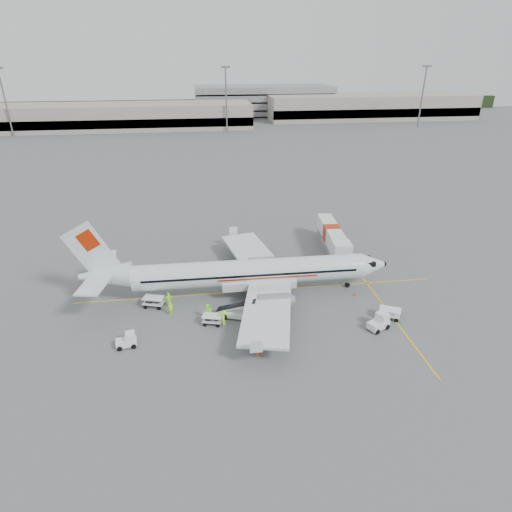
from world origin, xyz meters
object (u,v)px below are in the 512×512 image
Objects in this scene: tug_mid at (266,325)px; aircraft at (250,256)px; jet_bridge at (331,239)px; tug_fore at (379,322)px; tug_aft at (126,340)px; belt_loader at (238,306)px.

aircraft is at bearing 90.31° from tug_mid.
aircraft reaches higher than jet_bridge.
aircraft reaches higher than tug_fore.
tug_fore is 1.14× the size of tug_aft.
belt_loader is 12.19m from tug_aft.
tug_aft is at bearing 152.49° from tug_fore.
jet_bridge is at bearing 51.82° from tug_mid.
aircraft reaches higher than belt_loader.
tug_fore is 11.90m from tug_mid.
tug_aft is at bearing 177.47° from tug_mid.
jet_bridge is 21.88m from belt_loader.
tug_mid is at bearing -32.48° from belt_loader.
belt_loader is at bearing 124.60° from tug_mid.
aircraft is 2.45× the size of jet_bridge.
tug_fore reaches higher than tug_aft.
jet_bridge is at bearing 28.01° from tug_aft.
jet_bridge reaches higher than tug_fore.
aircraft is 6.43m from belt_loader.
tug_mid is 14.23m from tug_aft.
tug_fore is at bearing -35.57° from aircraft.
belt_loader reaches higher than tug_fore.
tug_fore is (-0.76, -19.92, -1.06)m from jet_bridge.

